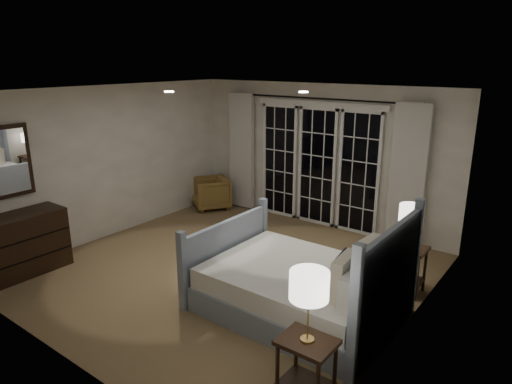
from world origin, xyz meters
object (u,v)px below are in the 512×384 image
Objects in this scene: bed at (302,287)px; armchair at (211,193)px; lamp_right at (411,214)px; dresser at (20,245)px; nightstand_right at (406,262)px; lamp_left at (309,286)px; nightstand_left at (306,362)px.

bed is 3.25× the size of armchair.
lamp_right reaches higher than dresser.
nightstand_right is 4.43m from armchair.
dresser reaches higher than nightstand_right.
armchair is (-4.32, 3.51, -0.81)m from lamp_left.
lamp_left is at bearing 3.00° from dresser.
lamp_right is 0.81× the size of armchair.
bed is 1.47m from nightstand_right.
nightstand_right is 1.12× the size of lamp_right.
lamp_left reaches higher than dresser.
lamp_left reaches higher than nightstand_right.
lamp_right reaches higher than nightstand_right.
lamp_right is 4.50m from armchair.
armchair is (-4.31, 1.04, -0.09)m from nightstand_right.
nightstand_left is at bearing 3.00° from dresser.
nightstand_right is at bearing 20.86° from armchair.
nightstand_left is 0.50× the size of dresser.
lamp_left is 0.93× the size of armchair.
nightstand_right is at bearing 57.26° from bed.
armchair is (-3.52, 2.28, -0.02)m from bed.
armchair is at bearing 140.85° from nightstand_left.
bed is at bearing 21.98° from dresser.
lamp_left reaches higher than armchair.
nightstand_left is at bearing -57.12° from bed.
bed is 1.83× the size of dresser.
nightstand_left is 0.97× the size of lamp_left.
dresser is (-4.45, -0.23, -0.69)m from lamp_left.
lamp_left is 1.14× the size of lamp_right.
bed is 4.19m from armchair.
bed is 3.50× the size of lamp_left.
lamp_left is 2.47m from lamp_right.
dresser is (-3.65, -1.47, 0.10)m from bed.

